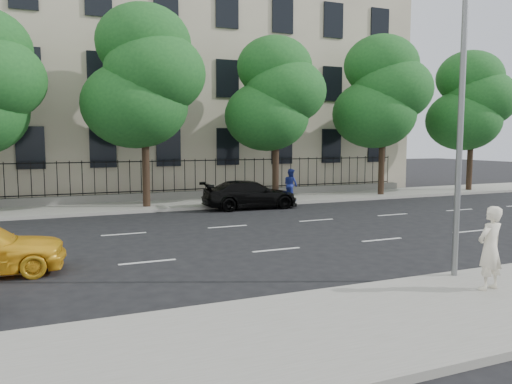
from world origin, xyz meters
TOP-DOWN VIEW (x-y plane):
  - ground at (0.00, 0.00)m, footprint 120.00×120.00m
  - near_sidewalk at (0.00, -4.00)m, footprint 60.00×4.00m
  - far_sidewalk at (0.00, 14.00)m, footprint 60.00×4.00m
  - lane_markings at (0.00, 4.75)m, footprint 49.60×4.62m
  - masonry_building at (0.00, 22.95)m, footprint 34.60×12.11m
  - iron_fence at (0.00, 15.70)m, footprint 30.00×0.50m
  - street_light at (2.50, -1.77)m, footprint 0.25×3.32m
  - tree_c at (-1.96, 13.36)m, footprint 5.89×5.50m
  - tree_d at (5.04, 13.36)m, footprint 5.34×4.94m
  - tree_e at (12.04, 13.36)m, footprint 5.71×5.31m
  - tree_f at (19.04, 13.36)m, footprint 5.52×5.12m
  - black_sedan at (2.81, 11.50)m, footprint 4.88×2.17m
  - woman_near at (2.32, -3.47)m, footprint 0.73×0.53m
  - pedestrian_far at (5.59, 12.53)m, footprint 0.84×0.97m

SIDE VIEW (x-z plane):
  - ground at x=0.00m, z-range 0.00..0.00m
  - lane_markings at x=0.00m, z-range 0.00..0.01m
  - near_sidewalk at x=0.00m, z-range 0.00..0.15m
  - far_sidewalk at x=0.00m, z-range 0.00..0.15m
  - iron_fence at x=0.00m, z-range -0.45..1.75m
  - black_sedan at x=2.81m, z-range 0.00..1.39m
  - pedestrian_far at x=5.59m, z-range 0.15..1.87m
  - woman_near at x=2.32m, z-range 0.15..2.00m
  - street_light at x=2.50m, z-range 1.12..9.17m
  - tree_d at x=5.04m, z-range 1.42..10.26m
  - tree_f at x=19.04m, z-range 1.37..10.38m
  - tree_e at x=12.04m, z-range 1.47..10.93m
  - tree_c at x=-1.96m, z-range 1.51..11.31m
  - masonry_building at x=0.00m, z-range -0.23..18.27m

